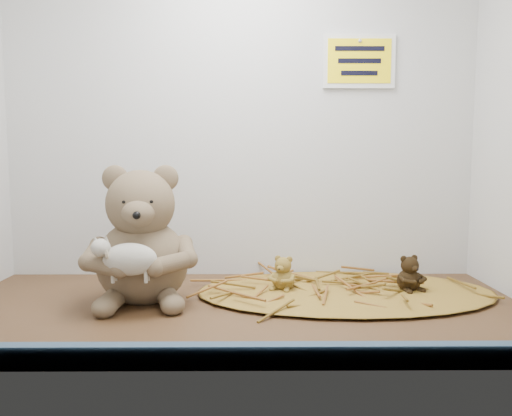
{
  "coord_description": "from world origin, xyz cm",
  "views": [
    {
      "loc": [
        2.92,
        -99.58,
        31.07
      ],
      "look_at": [
        3.71,
        1.69,
        20.55
      ],
      "focal_mm": 35.0,
      "sensor_mm": 36.0,
      "label": 1
    }
  ],
  "objects_px": {
    "main_teddy": "(142,234)",
    "mini_teddy_tan": "(283,271)",
    "toy_lamb": "(130,259)",
    "mini_teddy_brown": "(409,272)"
  },
  "relations": [
    {
      "from": "main_teddy",
      "to": "mini_teddy_tan",
      "type": "height_order",
      "value": "main_teddy"
    },
    {
      "from": "main_teddy",
      "to": "mini_teddy_tan",
      "type": "bearing_deg",
      "value": 2.53
    },
    {
      "from": "main_teddy",
      "to": "mini_teddy_tan",
      "type": "xyz_separation_m",
      "value": [
        0.31,
        0.05,
        -0.09
      ]
    },
    {
      "from": "main_teddy",
      "to": "toy_lamb",
      "type": "height_order",
      "value": "main_teddy"
    },
    {
      "from": "mini_teddy_tan",
      "to": "main_teddy",
      "type": "bearing_deg",
      "value": -145.63
    },
    {
      "from": "toy_lamb",
      "to": "mini_teddy_tan",
      "type": "height_order",
      "value": "toy_lamb"
    },
    {
      "from": "mini_teddy_brown",
      "to": "toy_lamb",
      "type": "bearing_deg",
      "value": 173.63
    },
    {
      "from": "main_teddy",
      "to": "mini_teddy_brown",
      "type": "distance_m",
      "value": 0.6
    },
    {
      "from": "main_teddy",
      "to": "toy_lamb",
      "type": "distance_m",
      "value": 0.11
    },
    {
      "from": "main_teddy",
      "to": "toy_lamb",
      "type": "xyz_separation_m",
      "value": [
        0.0,
        -0.1,
        -0.03
      ]
    }
  ]
}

